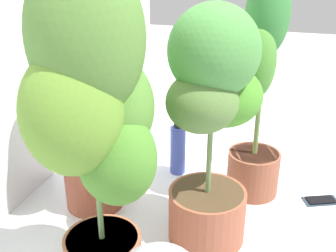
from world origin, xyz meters
TOP-DOWN VIEW (x-y plane):
  - ground_plane at (0.00, 0.00)m, footprint 8.00×8.00m
  - potted_plant_front_right at (0.29, -0.05)m, footprint 0.28×0.22m
  - potted_plant_center at (-0.04, 0.07)m, footprint 0.46×0.40m
  - potted_plant_back_center at (0.03, 0.55)m, footprint 0.41×0.39m
  - potted_plant_back_left at (-0.35, 0.33)m, footprint 0.49×0.40m
  - cell_phone at (0.31, -0.34)m, footprint 0.12×0.16m
  - nutrient_bottle at (0.37, 0.30)m, footprint 0.07×0.07m

SIDE VIEW (x-z plane):
  - ground_plane at x=0.00m, z-range 0.00..0.00m
  - cell_phone at x=0.31m, z-range 0.00..0.01m
  - nutrient_bottle at x=0.37m, z-range -0.01..0.24m
  - potted_plant_back_center at x=0.03m, z-range 0.07..0.82m
  - potted_plant_front_right at x=0.29m, z-range 0.00..0.92m
  - potted_plant_center at x=-0.04m, z-range 0.06..0.90m
  - potted_plant_back_left at x=-0.35m, z-range 0.09..1.08m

